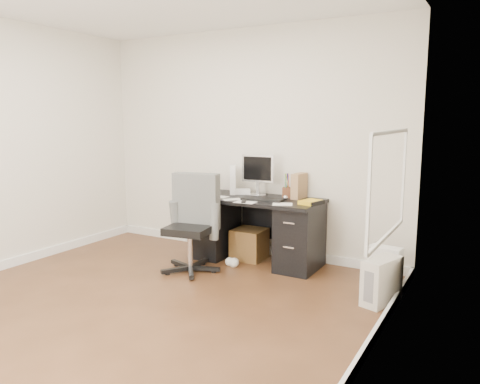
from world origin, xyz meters
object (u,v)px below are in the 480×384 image
object	(u,v)px
office_chair	(190,224)
pc_tower	(382,281)
keyboard	(262,199)
wicker_basket	(249,244)
desk	(256,228)
lcd_monitor	(258,175)

from	to	relation	value
office_chair	pc_tower	size ratio (longest dim) A/B	2.53
office_chair	pc_tower	distance (m)	2.04
keyboard	wicker_basket	distance (m)	0.66
desk	wicker_basket	bearing A→B (deg)	153.55
desk	wicker_basket	size ratio (longest dim) A/B	4.18
wicker_basket	desk	bearing A→B (deg)	-26.45
office_chair	lcd_monitor	bearing A→B (deg)	52.63
lcd_monitor	pc_tower	xyz separation A→B (m)	(1.59, -0.66, -0.79)
desk	lcd_monitor	world-z (taller)	lcd_monitor
lcd_monitor	keyboard	bearing A→B (deg)	-56.83
pc_tower	wicker_basket	size ratio (longest dim) A/B	1.16
desk	lcd_monitor	bearing A→B (deg)	105.86
office_chair	wicker_basket	size ratio (longest dim) A/B	2.94
keyboard	lcd_monitor	bearing A→B (deg)	121.02
desk	office_chair	world-z (taller)	office_chair
pc_tower	office_chair	bearing A→B (deg)	-158.16
keyboard	wicker_basket	bearing A→B (deg)	139.59
desk	keyboard	size ratio (longest dim) A/B	3.27
desk	pc_tower	xyz separation A→B (m)	(1.56, -0.55, -0.19)
desk	lcd_monitor	distance (m)	0.61
desk	pc_tower	size ratio (longest dim) A/B	3.60
desk	keyboard	bearing A→B (deg)	-40.30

